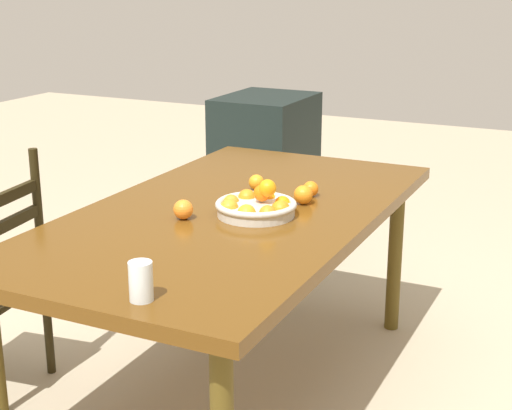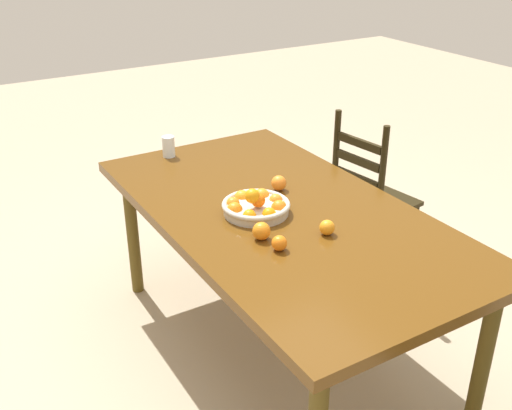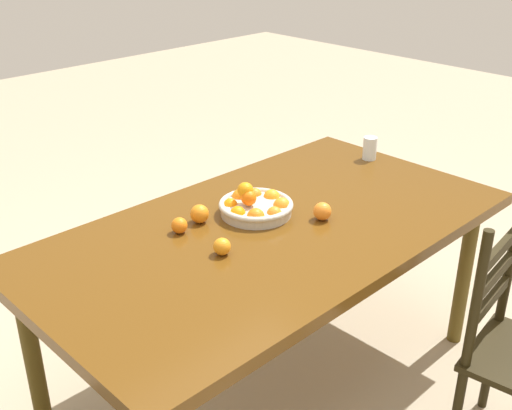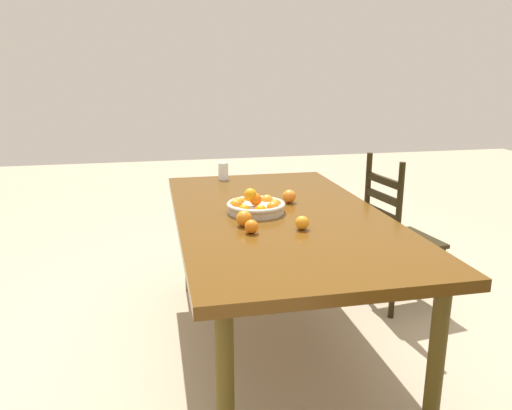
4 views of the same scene
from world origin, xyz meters
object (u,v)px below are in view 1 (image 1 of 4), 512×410
Objects in this scene: dining_table at (232,227)px; fruit_bowl at (256,206)px; orange_loose_1 at (311,189)px; orange_loose_2 at (256,182)px; orange_loose_0 at (183,209)px; drinking_glass at (141,281)px; cabinet at (265,170)px; orange_loose_3 at (303,195)px.

fruit_bowl is at bearing -102.38° from dining_table.
orange_loose_2 reaches higher than orange_loose_1.
drinking_glass is at bearing -158.25° from orange_loose_0.
orange_loose_0 is at bearing 124.90° from fruit_bowl.
fruit_bowl is at bearing -155.61° from cabinet.
orange_loose_0 is at bearing 21.75° from drinking_glass.
orange_loose_1 is 1.15m from drinking_glass.
orange_loose_3 is at bearing -112.69° from orange_loose_2.
orange_loose_3 is (0.18, -0.22, 0.11)m from dining_table.
orange_loose_2 is at bearing 9.91° from drinking_glass.
drinking_glass is (-2.59, -0.84, 0.37)m from cabinet.
cabinet is 3.04× the size of fruit_bowl.
orange_loose_3 is (-1.56, -0.89, 0.36)m from cabinet.
orange_loose_3 reaches higher than dining_table.
fruit_bowl is 4.16× the size of orange_loose_0.
orange_loose_1 is at bearing -148.50° from cabinet.
fruit_bowl is (-1.76, -0.79, 0.35)m from cabinet.
orange_loose_0 is at bearing 150.18° from dining_table.
dining_table is at bearing -158.58° from cabinet.
drinking_glass is at bearing 177.15° from orange_loose_3.
orange_loose_1 is (0.32, -0.09, -0.00)m from fruit_bowl.
drinking_glass is at bearing -170.09° from orange_loose_2.
dining_table is 0.23m from orange_loose_0.
drinking_glass reaches higher than orange_loose_0.
cabinet reaches higher than orange_loose_0.
cabinet reaches higher than orange_loose_3.
fruit_bowl is 0.23m from orange_loose_3.
cabinet is 2.03m from orange_loose_0.
fruit_bowl is 2.69× the size of drinking_glass.
drinking_glass is (-0.85, -0.17, 0.12)m from dining_table.
orange_loose_0 is 1.14× the size of orange_loose_2.
orange_loose_2 is at bearing -8.41° from orange_loose_0.
cabinet is 14.40× the size of orange_loose_2.
orange_loose_0 is 0.72m from drinking_glass.
orange_loose_2 is at bearing 25.63° from fruit_bowl.
cabinet is 1.72m from orange_loose_1.
cabinet is 1.83m from orange_loose_3.
orange_loose_3 is at bearing -25.51° from fruit_bowl.
dining_table is 0.16m from fruit_bowl.
orange_loose_0 is (-0.18, 0.10, 0.10)m from dining_table.
orange_loose_2 reaches higher than dining_table.
dining_table is 17.23× the size of drinking_glass.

